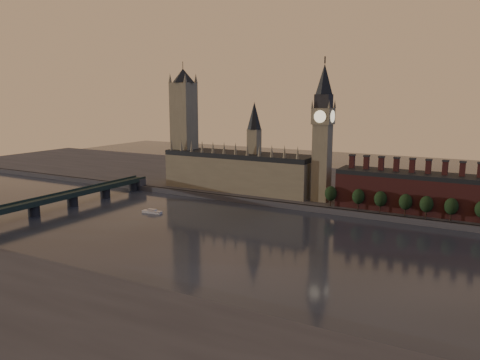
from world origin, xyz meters
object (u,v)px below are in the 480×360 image
object	(u,v)px
victoria_tower	(184,123)
westminster_bridge	(51,202)
river_boat	(152,211)
big_ben	(323,131)

from	to	relation	value
victoria_tower	westminster_bridge	world-z (taller)	victoria_tower
westminster_bridge	river_boat	world-z (taller)	westminster_bridge
victoria_tower	big_ben	size ratio (longest dim) A/B	1.01
westminster_bridge	victoria_tower	bearing A→B (deg)	73.44
big_ben	river_boat	bearing A→B (deg)	-140.66
victoria_tower	westminster_bridge	xyz separation A→B (m)	(-35.00, -117.70, -51.65)
victoria_tower	westminster_bridge	size ratio (longest dim) A/B	0.54
river_boat	victoria_tower	bearing A→B (deg)	104.53
victoria_tower	river_boat	xyz separation A→B (m)	(31.92, -85.40, -57.96)
big_ben	westminster_bridge	xyz separation A→B (m)	(-165.00, -112.70, -49.39)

